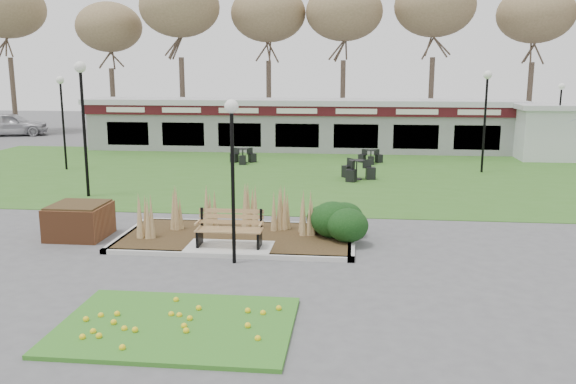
# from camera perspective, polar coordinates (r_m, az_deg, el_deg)

# --- Properties ---
(ground) EXTENTS (100.00, 100.00, 0.00)m
(ground) POSITION_cam_1_polar(r_m,az_deg,el_deg) (15.64, -5.60, -5.67)
(ground) COLOR #515154
(ground) RESTS_ON ground
(lawn) EXTENTS (34.00, 16.00, 0.02)m
(lawn) POSITION_cam_1_polar(r_m,az_deg,el_deg) (27.19, -0.45, 1.77)
(lawn) COLOR #34641F
(lawn) RESTS_ON ground
(flower_bed) EXTENTS (4.20, 3.00, 0.16)m
(flower_bed) POSITION_cam_1_polar(r_m,az_deg,el_deg) (11.43, -10.40, -12.05)
(flower_bed) COLOR #307722
(flower_bed) RESTS_ON ground
(planting_bed) EXTENTS (6.75, 3.40, 1.27)m
(planting_bed) POSITION_cam_1_polar(r_m,az_deg,el_deg) (16.63, -0.36, -3.27)
(planting_bed) COLOR #301E13
(planting_bed) RESTS_ON ground
(park_bench) EXTENTS (1.70, 0.66, 0.93)m
(park_bench) POSITION_cam_1_polar(r_m,az_deg,el_deg) (15.72, -5.46, -3.36)
(park_bench) COLOR #9A6745
(park_bench) RESTS_ON ground
(brick_planter) EXTENTS (1.50, 1.50, 0.95)m
(brick_planter) POSITION_cam_1_polar(r_m,az_deg,el_deg) (17.82, -18.95, -2.53)
(brick_planter) COLOR brown
(brick_planter) RESTS_ON ground
(food_pavilion) EXTENTS (24.60, 3.40, 2.90)m
(food_pavilion) POSITION_cam_1_polar(r_m,az_deg,el_deg) (34.87, 1.08, 6.34)
(food_pavilion) COLOR gray
(food_pavilion) RESTS_ON ground
(service_hut) EXTENTS (4.40, 3.40, 2.83)m
(service_hut) POSITION_cam_1_polar(r_m,az_deg,el_deg) (34.37, 23.88, 5.25)
(service_hut) COLOR silver
(service_hut) RESTS_ON ground
(tree_backdrop) EXTENTS (47.24, 5.24, 10.36)m
(tree_backdrop) POSITION_cam_1_polar(r_m,az_deg,el_deg) (42.90, 2.13, 16.50)
(tree_backdrop) COLOR #47382B
(tree_backdrop) RESTS_ON ground
(lamp_post_near_left) EXTENTS (0.32, 0.32, 3.91)m
(lamp_post_near_left) POSITION_cam_1_polar(r_m,az_deg,el_deg) (14.21, -5.25, 4.37)
(lamp_post_near_left) COLOR black
(lamp_post_near_left) RESTS_ON ground
(lamp_post_mid_left) EXTENTS (0.40, 0.40, 4.85)m
(lamp_post_mid_left) POSITION_cam_1_polar(r_m,az_deg,el_deg) (23.02, -18.70, 8.24)
(lamp_post_mid_left) COLOR black
(lamp_post_mid_left) RESTS_ON ground
(lamp_post_mid_right) EXTENTS (0.37, 0.37, 4.52)m
(lamp_post_mid_right) POSITION_cam_1_polar(r_m,az_deg,el_deg) (28.44, 18.05, 8.29)
(lamp_post_mid_right) COLOR black
(lamp_post_mid_right) RESTS_ON ground
(lamp_post_far_right) EXTENTS (0.32, 0.32, 3.90)m
(lamp_post_far_right) POSITION_cam_1_polar(r_m,az_deg,el_deg) (33.00, 24.11, 7.44)
(lamp_post_far_right) COLOR black
(lamp_post_far_right) RESTS_ON ground
(lamp_post_far_left) EXTENTS (0.35, 0.35, 4.27)m
(lamp_post_far_left) POSITION_cam_1_polar(r_m,az_deg,el_deg) (29.70, -20.42, 7.90)
(lamp_post_far_left) COLOR black
(lamp_post_far_left) RESTS_ON ground
(bistro_set_a) EXTENTS (1.33, 1.24, 0.71)m
(bistro_set_a) POSITION_cam_1_polar(r_m,az_deg,el_deg) (30.17, -4.23, 3.18)
(bistro_set_a) COLOR black
(bistro_set_a) RESTS_ON ground
(bistro_set_b) EXTENTS (1.23, 1.07, 0.65)m
(bistro_set_b) POSITION_cam_1_polar(r_m,az_deg,el_deg) (30.30, 7.73, 3.10)
(bistro_set_b) COLOR black
(bistro_set_b) RESTS_ON ground
(bistro_set_d) EXTENTS (1.46, 1.53, 0.83)m
(bistro_set_d) POSITION_cam_1_polar(r_m,az_deg,el_deg) (25.76, 6.42, 1.79)
(bistro_set_d) COLOR black
(bistro_set_d) RESTS_ON ground
(car_silver) EXTENTS (5.16, 3.39, 1.63)m
(car_silver) POSITION_cam_1_polar(r_m,az_deg,el_deg) (46.72, -24.50, 5.81)
(car_silver) COLOR #ADADB2
(car_silver) RESTS_ON ground
(car_black) EXTENTS (4.43, 2.96, 1.38)m
(car_black) POSITION_cam_1_polar(r_m,az_deg,el_deg) (39.72, -13.85, 5.50)
(car_black) COLOR black
(car_black) RESTS_ON ground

